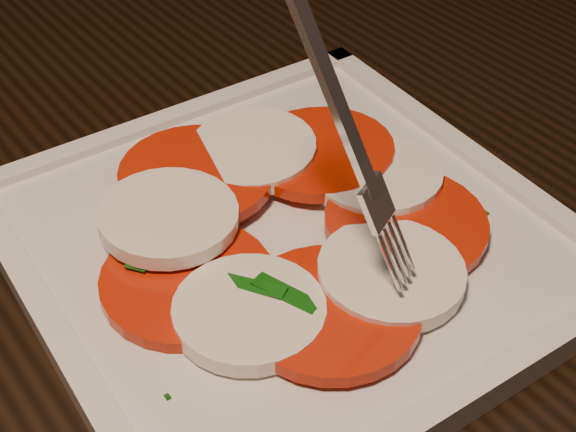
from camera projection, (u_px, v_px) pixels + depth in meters
table at (243, 261)px, 0.63m from camera, size 1.21×0.81×0.75m
plate at (288, 243)px, 0.49m from camera, size 0.33×0.33×0.01m
caprese_salad at (288, 222)px, 0.48m from camera, size 0.24×0.25×0.02m
fork at (320, 108)px, 0.39m from camera, size 0.07×0.10×0.19m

